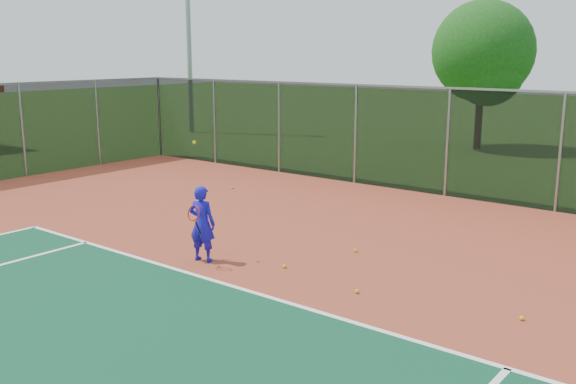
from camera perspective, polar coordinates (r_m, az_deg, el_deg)
name	(u,v)px	position (r m, az deg, el deg)	size (l,w,h in m)	color
court_apron	(333,354)	(8.87, 4.05, -14.16)	(30.00, 20.00, 0.02)	#973D26
fence_back	(560,151)	(17.35, 23.05, 3.36)	(30.00, 0.06, 3.03)	black
tennis_player	(202,223)	(12.38, -7.65, -2.78)	(0.61, 0.65, 2.31)	#1B14C3
practice_ball_0	(356,250)	(13.06, 6.03, -5.19)	(0.07, 0.07, 0.07)	gold
practice_ball_1	(232,188)	(19.05, -4.97, 0.39)	(0.07, 0.07, 0.07)	gold
practice_ball_2	(285,266)	(12.05, -0.31, -6.62)	(0.07, 0.07, 0.07)	gold
practice_ball_3	(357,291)	(10.90, 6.15, -8.77)	(0.07, 0.07, 0.07)	gold
practice_ball_4	(522,318)	(10.42, 20.07, -10.50)	(0.07, 0.07, 0.07)	gold
tree_back_left	(484,56)	(27.92, 17.04, 11.47)	(4.16, 4.16, 6.11)	#3A2615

